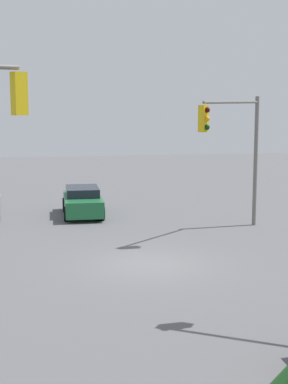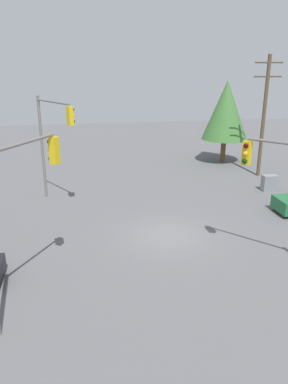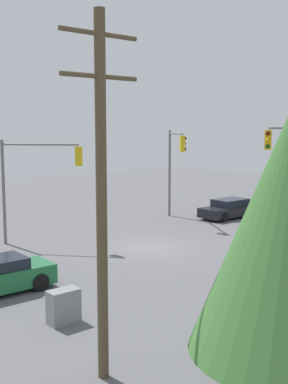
% 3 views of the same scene
% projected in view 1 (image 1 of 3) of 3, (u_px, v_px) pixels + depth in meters
% --- Properties ---
extents(ground_plane, '(80.00, 80.00, 0.00)m').
position_uv_depth(ground_plane, '(148.00, 264.00, 20.65)').
color(ground_plane, '#5B5B5E').
extents(sedan_green, '(4.02, 1.93, 1.41)m').
position_uv_depth(sedan_green, '(83.00, 202.00, 29.25)').
color(sedan_green, '#1E6638').
rests_on(sedan_green, ground_plane).
extents(traffic_signal_main, '(3.25, 3.57, 5.87)m').
position_uv_depth(traffic_signal_main, '(236.00, 139.00, 25.06)').
color(traffic_signal_main, slate).
rests_on(traffic_signal_main, ground_plane).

